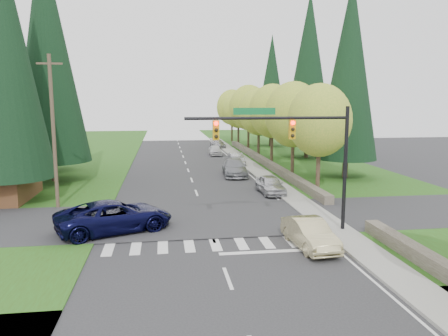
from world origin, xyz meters
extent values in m
plane|color=#28282B|center=(0.00, 0.00, 0.00)|extent=(120.00, 120.00, 0.00)
cube|color=#2C4B14|center=(13.00, 20.00, 0.03)|extent=(14.00, 110.00, 0.06)
cube|color=#2C4B14|center=(-13.00, 20.00, 0.03)|extent=(14.00, 110.00, 0.06)
cube|color=#28282B|center=(0.00, 8.00, 0.00)|extent=(120.00, 8.00, 0.10)
cube|color=gray|center=(6.90, 22.00, 0.07)|extent=(1.80, 80.00, 0.13)
cube|color=gray|center=(6.05, 22.00, 0.07)|extent=(0.20, 80.00, 0.13)
cube|color=#4C4438|center=(8.60, 30.00, 0.35)|extent=(0.70, 40.00, 0.70)
cylinder|color=black|center=(7.20, 4.50, 3.40)|extent=(0.20, 0.20, 6.80)
cylinder|color=black|center=(2.90, 4.50, 6.20)|extent=(8.60, 0.16, 0.16)
cube|color=#0C662D|center=(2.20, 4.55, 6.55)|extent=(2.20, 0.04, 0.35)
cube|color=#BF8C0C|center=(4.20, 4.50, 5.60)|extent=(0.32, 0.24, 1.00)
sphere|color=#FF0C05|center=(4.20, 4.36, 5.95)|extent=(0.22, 0.22, 0.22)
cube|color=#BF8C0C|center=(0.20, 4.50, 5.60)|extent=(0.32, 0.24, 1.00)
sphere|color=#FF0C05|center=(0.20, 4.36, 5.95)|extent=(0.22, 0.22, 0.22)
cylinder|color=#473828|center=(-9.50, 12.00, 5.00)|extent=(0.24, 0.24, 10.00)
cube|color=#473828|center=(-9.50, 12.00, 9.40)|extent=(1.60, 0.10, 0.12)
cylinder|color=#38281C|center=(9.20, 14.00, 2.38)|extent=(0.32, 0.32, 4.76)
ellipsoid|color=olive|center=(9.20, 14.00, 5.61)|extent=(4.80, 4.80, 5.52)
cylinder|color=#38281C|center=(9.30, 21.00, 2.46)|extent=(0.32, 0.32, 4.93)
ellipsoid|color=olive|center=(9.30, 21.00, 5.81)|extent=(5.20, 5.20, 5.98)
cylinder|color=#38281C|center=(9.10, 28.00, 2.52)|extent=(0.32, 0.32, 5.04)
ellipsoid|color=olive|center=(9.10, 28.00, 5.94)|extent=(5.00, 5.00, 5.75)
cylinder|color=#38281C|center=(9.20, 35.00, 2.41)|extent=(0.32, 0.32, 4.82)
ellipsoid|color=olive|center=(9.20, 35.00, 5.68)|extent=(5.00, 5.00, 5.75)
cylinder|color=#38281C|center=(9.30, 42.00, 2.58)|extent=(0.32, 0.32, 5.15)
ellipsoid|color=olive|center=(9.30, 42.00, 6.07)|extent=(5.40, 5.40, 6.21)
cylinder|color=#38281C|center=(9.10, 49.00, 2.35)|extent=(0.32, 0.32, 4.70)
ellipsoid|color=olive|center=(9.10, 49.00, 5.54)|extent=(4.80, 4.80, 5.52)
cylinder|color=#38281C|center=(9.20, 56.00, 2.49)|extent=(0.32, 0.32, 4.98)
ellipsoid|color=olive|center=(9.20, 56.00, 5.87)|extent=(5.20, 5.20, 5.98)
cylinder|color=#38281C|center=(-13.00, 14.00, 1.00)|extent=(0.50, 0.50, 2.00)
cone|color=black|center=(-13.00, 14.00, 10.80)|extent=(6.12, 6.12, 18.00)
cylinder|color=#38281C|center=(-12.00, 22.00, 1.00)|extent=(0.50, 0.50, 2.00)
cone|color=black|center=(-12.00, 22.00, 11.30)|extent=(6.46, 6.46, 19.00)
cylinder|color=#38281C|center=(-14.00, 28.00, 1.00)|extent=(0.50, 0.50, 2.00)
cone|color=black|center=(-14.00, 28.00, 10.30)|extent=(5.78, 5.78, 17.00)
cylinder|color=#38281C|center=(14.00, 20.00, 1.00)|extent=(0.50, 0.50, 2.00)
cone|color=black|center=(14.00, 20.00, 9.80)|extent=(5.44, 5.44, 16.00)
cylinder|color=#38281C|center=(15.00, 34.00, 1.00)|extent=(0.50, 0.50, 2.00)
cone|color=black|center=(15.00, 34.00, 10.80)|extent=(6.12, 6.12, 18.00)
cylinder|color=#38281C|center=(14.00, 48.00, 1.00)|extent=(0.50, 0.50, 2.00)
cone|color=black|center=(14.00, 48.00, 9.30)|extent=(5.10, 5.10, 15.00)
imported|color=beige|center=(4.50, 2.14, 0.70)|extent=(1.85, 4.37, 1.40)
imported|color=black|center=(-5.17, 6.10, 0.87)|extent=(6.85, 5.02, 1.73)
imported|color=silver|center=(5.60, 14.45, 0.70)|extent=(1.82, 4.16, 1.39)
imported|color=gray|center=(4.20, 22.66, 0.78)|extent=(2.55, 5.48, 1.55)
imported|color=#BABBBF|center=(5.52, 29.56, 0.65)|extent=(1.50, 3.96, 1.29)
imported|color=silver|center=(4.20, 38.31, 0.66)|extent=(1.64, 3.91, 1.32)
imported|color=#9B9A9E|center=(5.60, 46.76, 0.62)|extent=(2.19, 4.44, 1.24)
camera|label=1|loc=(-2.47, -17.53, 7.14)|focal=35.00mm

